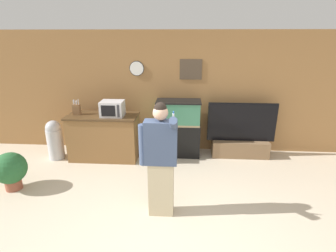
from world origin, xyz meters
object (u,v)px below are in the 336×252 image
microwave (112,109)px  person_standing (160,159)px  counter_island (104,137)px  trash_bin (55,139)px  aquarium_on_stand (178,128)px  tv_on_stand (240,141)px  knife_block (77,109)px  potted_plant (10,169)px

microwave → person_standing: bearing=-57.1°
counter_island → person_standing: person_standing is taller
microwave → trash_bin: bearing=-178.3°
counter_island → aquarium_on_stand: size_ratio=1.19×
person_standing → microwave: bearing=122.9°
tv_on_stand → person_standing: bearing=-126.6°
aquarium_on_stand → microwave: bearing=-166.1°
aquarium_on_stand → tv_on_stand: 1.36m
tv_on_stand → trash_bin: bearing=-174.6°
counter_island → aquarium_on_stand: 1.57m
counter_island → knife_block: size_ratio=4.55×
knife_block → aquarium_on_stand: size_ratio=0.26×
person_standing → potted_plant: 2.65m
tv_on_stand → trash_bin: size_ratio=1.72×
counter_island → knife_block: 0.79m
knife_block → trash_bin: 0.81m
counter_island → potted_plant: counter_island is taller
counter_island → tv_on_stand: 2.90m
knife_block → person_standing: bearing=-43.6°
potted_plant → trash_bin: (0.18, 1.21, 0.06)m
knife_block → trash_bin: knife_block is taller
knife_block → person_standing: size_ratio=0.19×
aquarium_on_stand → person_standing: size_ratio=0.72×
tv_on_stand → potted_plant: size_ratio=2.17×
person_standing → trash_bin: (-2.38, 1.69, -0.44)m
counter_island → aquarium_on_stand: aquarium_on_stand is taller
counter_island → person_standing: size_ratio=0.86×
knife_block → potted_plant: 1.63m
tv_on_stand → potted_plant: (-4.09, -1.59, 0.03)m
tv_on_stand → counter_island: bearing=-174.3°
microwave → potted_plant: (-1.44, -1.25, -0.73)m
trash_bin → knife_block: bearing=11.4°
microwave → person_standing: size_ratio=0.27×
microwave → potted_plant: microwave is taller
microwave → person_standing: (1.12, -1.72, -0.23)m
tv_on_stand → knife_block: bearing=-175.4°
aquarium_on_stand → potted_plant: aquarium_on_stand is taller
knife_block → trash_bin: size_ratio=0.38×
microwave → knife_block: size_ratio=1.42×
knife_block → microwave: bearing=-4.8°
microwave → aquarium_on_stand: (1.31, 0.33, -0.50)m
microwave → tv_on_stand: 2.77m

